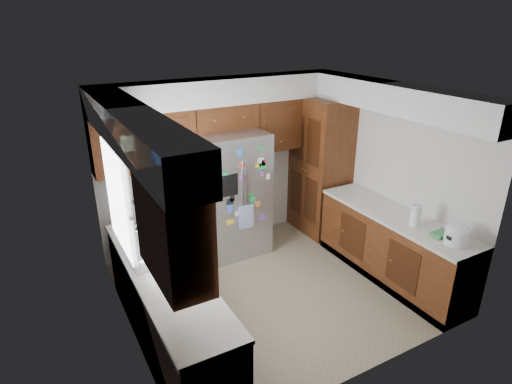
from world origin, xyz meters
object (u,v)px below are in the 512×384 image
pantry (320,167)px  rice_cooker (457,234)px  paper_towel (415,215)px  fridge (233,194)px

pantry → rice_cooker: (-0.00, -2.49, -0.03)m
rice_cooker → paper_towel: bearing=95.4°
rice_cooker → paper_towel: 0.54m
pantry → paper_towel: pantry is taller
pantry → paper_towel: (-0.05, -1.95, -0.02)m
fridge → paper_towel: size_ratio=6.82×
fridge → rice_cooker: 2.95m
fridge → rice_cooker: size_ratio=6.51×
pantry → fridge: pantry is taller
paper_towel → rice_cooker: bearing=-84.6°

